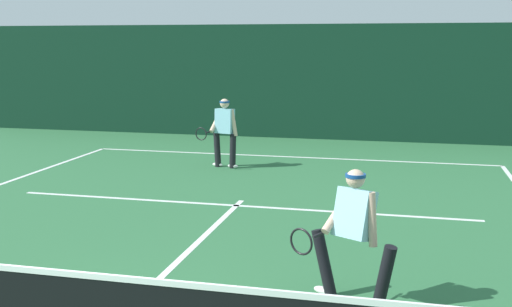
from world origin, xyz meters
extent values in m
cube|color=white|center=(0.00, 10.97, 0.00)|extent=(10.24, 0.10, 0.01)
cube|color=white|center=(0.00, 6.03, 0.00)|extent=(8.35, 0.10, 0.01)
cube|color=white|center=(0.00, 3.20, 0.00)|extent=(0.10, 6.40, 0.01)
cube|color=white|center=(0.00, 0.00, 1.01)|extent=(11.04, 0.03, 0.05)
cylinder|color=black|center=(2.70, 2.09, 0.38)|extent=(0.31, 0.25, 0.78)
cylinder|color=black|center=(2.02, 2.45, 0.38)|extent=(0.37, 0.28, 0.77)
ellipsoid|color=white|center=(2.02, 2.45, 0.04)|extent=(0.28, 0.22, 0.09)
cube|color=#9EDBEA|center=(2.36, 2.27, 1.03)|extent=(0.50, 0.48, 0.57)
cylinder|color=beige|center=(2.55, 2.17, 1.01)|extent=(0.17, 0.15, 0.59)
cylinder|color=beige|center=(2.16, 2.37, 1.01)|extent=(0.33, 0.51, 0.41)
sphere|color=beige|center=(2.36, 2.27, 1.42)|extent=(0.20, 0.20, 0.20)
cylinder|color=#19478C|center=(2.36, 2.27, 1.45)|extent=(0.30, 0.30, 0.04)
cylinder|color=black|center=(2.00, 2.18, 0.80)|extent=(0.15, 0.24, 0.03)
torus|color=black|center=(1.84, 1.88, 0.80)|extent=(0.27, 0.16, 0.29)
cylinder|color=black|center=(-0.96, 9.27, 0.40)|extent=(0.20, 0.18, 0.80)
cylinder|color=black|center=(-1.36, 9.36, 0.40)|extent=(0.21, 0.18, 0.81)
ellipsoid|color=white|center=(-0.96, 9.27, 0.04)|extent=(0.28, 0.16, 0.09)
ellipsoid|color=white|center=(-1.36, 9.36, 0.04)|extent=(0.28, 0.16, 0.09)
cube|color=#8CCCE0|center=(-1.16, 9.31, 1.08)|extent=(0.46, 0.33, 0.57)
cylinder|color=beige|center=(-0.94, 9.26, 1.05)|extent=(0.21, 0.14, 0.62)
cylinder|color=beige|center=(-1.39, 9.36, 1.05)|extent=(0.21, 0.53, 0.48)
sphere|color=beige|center=(-1.16, 9.31, 1.48)|extent=(0.21, 0.21, 0.21)
cylinder|color=#19478C|center=(-1.16, 9.31, 1.52)|extent=(0.28, 0.28, 0.04)
cylinder|color=black|center=(-1.49, 9.13, 0.84)|extent=(0.09, 0.26, 0.03)
torus|color=black|center=(-1.57, 8.80, 0.84)|extent=(0.29, 0.09, 0.29)
sphere|color=#D1E033|center=(2.14, 6.91, 0.03)|extent=(0.07, 0.07, 0.07)
cube|color=#0E3020|center=(0.00, 14.13, 1.70)|extent=(21.54, 0.12, 3.39)
camera|label=1|loc=(2.84, -4.31, 2.85)|focal=43.75mm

